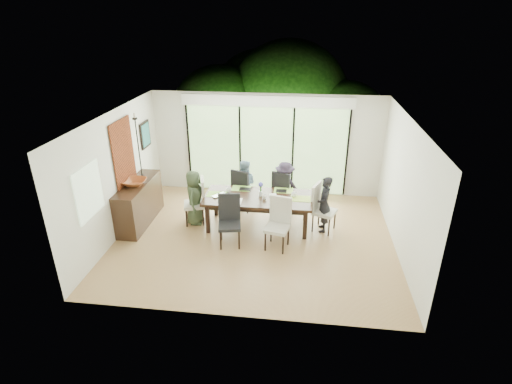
# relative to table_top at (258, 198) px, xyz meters

# --- Properties ---
(floor) EXTENTS (6.00, 5.00, 0.01)m
(floor) POSITION_rel_table_top_xyz_m (-0.01, -0.54, -0.73)
(floor) COLOR brown
(floor) RESTS_ON ground
(ceiling) EXTENTS (6.00, 5.00, 0.01)m
(ceiling) POSITION_rel_table_top_xyz_m (-0.01, -0.54, 1.98)
(ceiling) COLOR white
(ceiling) RESTS_ON wall_back
(wall_back) EXTENTS (6.00, 0.02, 2.70)m
(wall_back) POSITION_rel_table_top_xyz_m (-0.01, 1.97, 0.62)
(wall_back) COLOR silver
(wall_back) RESTS_ON floor
(wall_front) EXTENTS (6.00, 0.02, 2.70)m
(wall_front) POSITION_rel_table_top_xyz_m (-0.01, -3.05, 0.62)
(wall_front) COLOR silver
(wall_front) RESTS_ON floor
(wall_left) EXTENTS (0.02, 5.00, 2.70)m
(wall_left) POSITION_rel_table_top_xyz_m (-3.02, -0.54, 0.62)
(wall_left) COLOR beige
(wall_left) RESTS_ON floor
(wall_right) EXTENTS (0.02, 5.00, 2.70)m
(wall_right) POSITION_rel_table_top_xyz_m (3.00, -0.54, 0.62)
(wall_right) COLOR silver
(wall_right) RESTS_ON floor
(glass_doors) EXTENTS (4.20, 0.02, 2.30)m
(glass_doors) POSITION_rel_table_top_xyz_m (-0.01, 1.93, 0.47)
(glass_doors) COLOR #598C3F
(glass_doors) RESTS_ON wall_back
(blinds_header) EXTENTS (4.40, 0.06, 0.28)m
(blinds_header) POSITION_rel_table_top_xyz_m (-0.01, 1.92, 1.77)
(blinds_header) COLOR white
(blinds_header) RESTS_ON wall_back
(mullion_a) EXTENTS (0.05, 0.04, 2.30)m
(mullion_a) POSITION_rel_table_top_xyz_m (-2.11, 1.92, 0.47)
(mullion_a) COLOR black
(mullion_a) RESTS_ON wall_back
(mullion_b) EXTENTS (0.05, 0.04, 2.30)m
(mullion_b) POSITION_rel_table_top_xyz_m (-0.71, 1.92, 0.47)
(mullion_b) COLOR black
(mullion_b) RESTS_ON wall_back
(mullion_c) EXTENTS (0.05, 0.04, 2.30)m
(mullion_c) POSITION_rel_table_top_xyz_m (0.69, 1.92, 0.47)
(mullion_c) COLOR black
(mullion_c) RESTS_ON wall_back
(mullion_d) EXTENTS (0.05, 0.04, 2.30)m
(mullion_d) POSITION_rel_table_top_xyz_m (2.09, 1.92, 0.47)
(mullion_d) COLOR black
(mullion_d) RESTS_ON wall_back
(side_window) EXTENTS (0.02, 0.90, 1.00)m
(side_window) POSITION_rel_table_top_xyz_m (-2.98, -1.74, 0.77)
(side_window) COLOR #8CAD7F
(side_window) RESTS_ON wall_left
(deck) EXTENTS (6.00, 1.80, 0.10)m
(deck) POSITION_rel_table_top_xyz_m (-0.01, 2.86, -0.78)
(deck) COLOR #543524
(deck) RESTS_ON ground
(rail_top) EXTENTS (6.00, 0.08, 0.06)m
(rail_top) POSITION_rel_table_top_xyz_m (-0.01, 3.66, -0.18)
(rail_top) COLOR brown
(rail_top) RESTS_ON deck
(foliage_left) EXTENTS (3.20, 3.20, 3.20)m
(foliage_left) POSITION_rel_table_top_xyz_m (-1.81, 4.66, 0.71)
(foliage_left) COLOR #14380F
(foliage_left) RESTS_ON ground
(foliage_mid) EXTENTS (4.00, 4.00, 4.00)m
(foliage_mid) POSITION_rel_table_top_xyz_m (0.39, 5.26, 1.07)
(foliage_mid) COLOR #14380F
(foliage_mid) RESTS_ON ground
(foliage_right) EXTENTS (2.80, 2.80, 2.80)m
(foliage_right) POSITION_rel_table_top_xyz_m (2.19, 4.46, 0.53)
(foliage_right) COLOR #14380F
(foliage_right) RESTS_ON ground
(foliage_far) EXTENTS (3.60, 3.60, 3.60)m
(foliage_far) POSITION_rel_table_top_xyz_m (-0.61, 5.96, 0.89)
(foliage_far) COLOR #14380F
(foliage_far) RESTS_ON ground
(table_top) EXTENTS (2.42, 1.11, 0.06)m
(table_top) POSITION_rel_table_top_xyz_m (0.00, 0.00, 0.00)
(table_top) COLOR black
(table_top) RESTS_ON floor
(table_apron) EXTENTS (2.22, 0.91, 0.10)m
(table_apron) POSITION_rel_table_top_xyz_m (0.00, 0.00, -0.09)
(table_apron) COLOR black
(table_apron) RESTS_ON floor
(table_leg_fl) EXTENTS (0.09, 0.09, 0.70)m
(table_leg_fl) POSITION_rel_table_top_xyz_m (-1.08, -0.43, -0.38)
(table_leg_fl) COLOR black
(table_leg_fl) RESTS_ON floor
(table_leg_fr) EXTENTS (0.09, 0.09, 0.70)m
(table_leg_fr) POSITION_rel_table_top_xyz_m (1.08, -0.43, -0.38)
(table_leg_fr) COLOR black
(table_leg_fr) RESTS_ON floor
(table_leg_bl) EXTENTS (0.09, 0.09, 0.70)m
(table_leg_bl) POSITION_rel_table_top_xyz_m (-1.08, 0.43, -0.38)
(table_leg_bl) COLOR black
(table_leg_bl) RESTS_ON floor
(table_leg_br) EXTENTS (0.09, 0.09, 0.70)m
(table_leg_br) POSITION_rel_table_top_xyz_m (1.08, 0.43, -0.38)
(table_leg_br) COLOR black
(table_leg_br) RESTS_ON floor
(chair_left_end) EXTENTS (0.57, 0.57, 1.11)m
(chair_left_end) POSITION_rel_table_top_xyz_m (-1.50, 0.00, -0.17)
(chair_left_end) COLOR beige
(chair_left_end) RESTS_ON floor
(chair_right_end) EXTENTS (0.61, 0.61, 1.11)m
(chair_right_end) POSITION_rel_table_top_xyz_m (1.50, 0.00, -0.17)
(chair_right_end) COLOR silver
(chair_right_end) RESTS_ON floor
(chair_far_left) EXTENTS (0.59, 0.59, 1.11)m
(chair_far_left) POSITION_rel_table_top_xyz_m (-0.45, 0.85, -0.17)
(chair_far_left) COLOR black
(chair_far_left) RESTS_ON floor
(chair_far_right) EXTENTS (0.61, 0.61, 1.11)m
(chair_far_right) POSITION_rel_table_top_xyz_m (0.55, 0.85, -0.17)
(chair_far_right) COLOR black
(chair_far_right) RESTS_ON floor
(chair_near_left) EXTENTS (0.54, 0.54, 1.11)m
(chair_near_left) POSITION_rel_table_top_xyz_m (-0.50, -0.87, -0.17)
(chair_near_left) COLOR black
(chair_near_left) RESTS_ON floor
(chair_near_right) EXTENTS (0.56, 0.56, 1.11)m
(chair_near_right) POSITION_rel_table_top_xyz_m (0.50, -0.87, -0.17)
(chair_near_right) COLOR beige
(chair_near_right) RESTS_ON floor
(person_left_end) EXTENTS (0.39, 0.62, 1.30)m
(person_left_end) POSITION_rel_table_top_xyz_m (-1.48, 0.00, -0.08)
(person_left_end) COLOR #35442D
(person_left_end) RESTS_ON floor
(person_right_end) EXTENTS (0.42, 0.63, 1.30)m
(person_right_end) POSITION_rel_table_top_xyz_m (1.48, 0.00, -0.08)
(person_right_end) COLOR black
(person_right_end) RESTS_ON floor
(person_far_left) EXTENTS (0.61, 0.39, 1.30)m
(person_far_left) POSITION_rel_table_top_xyz_m (-0.45, 0.83, -0.08)
(person_far_left) COLOR #7291A5
(person_far_left) RESTS_ON floor
(person_far_right) EXTENTS (0.62, 0.40, 1.30)m
(person_far_right) POSITION_rel_table_top_xyz_m (0.55, 0.83, -0.08)
(person_far_right) COLOR #271F2F
(person_far_right) RESTS_ON floor
(placemat_left) EXTENTS (0.44, 0.32, 0.01)m
(placemat_left) POSITION_rel_table_top_xyz_m (-0.95, 0.00, 0.03)
(placemat_left) COLOR #77AB3D
(placemat_left) RESTS_ON table_top
(placemat_right) EXTENTS (0.44, 0.32, 0.01)m
(placemat_right) POSITION_rel_table_top_xyz_m (0.95, 0.00, 0.03)
(placemat_right) COLOR #8FAB3D
(placemat_right) RESTS_ON table_top
(placemat_far_l) EXTENTS (0.44, 0.32, 0.01)m
(placemat_far_l) POSITION_rel_table_top_xyz_m (-0.45, 0.40, 0.03)
(placemat_far_l) COLOR #7FBD43
(placemat_far_l) RESTS_ON table_top
(placemat_far_r) EXTENTS (0.44, 0.32, 0.01)m
(placemat_far_r) POSITION_rel_table_top_xyz_m (0.55, 0.40, 0.03)
(placemat_far_r) COLOR #87B641
(placemat_far_r) RESTS_ON table_top
(placemat_paper) EXTENTS (0.44, 0.32, 0.01)m
(placemat_paper) POSITION_rel_table_top_xyz_m (-0.55, -0.30, 0.03)
(placemat_paper) COLOR white
(placemat_paper) RESTS_ON table_top
(tablet_far_l) EXTENTS (0.26, 0.18, 0.01)m
(tablet_far_l) POSITION_rel_table_top_xyz_m (-0.35, 0.35, 0.04)
(tablet_far_l) COLOR black
(tablet_far_l) RESTS_ON table_top
(tablet_far_r) EXTENTS (0.24, 0.17, 0.01)m
(tablet_far_r) POSITION_rel_table_top_xyz_m (0.50, 0.35, 0.04)
(tablet_far_r) COLOR black
(tablet_far_r) RESTS_ON table_top
(papers) EXTENTS (0.30, 0.22, 0.00)m
(papers) POSITION_rel_table_top_xyz_m (0.70, -0.05, 0.03)
(papers) COLOR white
(papers) RESTS_ON table_top
(platter_base) EXTENTS (0.26, 0.26, 0.02)m
(platter_base) POSITION_rel_table_top_xyz_m (-0.55, -0.30, 0.05)
(platter_base) COLOR white
(platter_base) RESTS_ON table_top
(platter_snacks) EXTENTS (0.20, 0.20, 0.01)m
(platter_snacks) POSITION_rel_table_top_xyz_m (-0.55, -0.30, 0.07)
(platter_snacks) COLOR orange
(platter_snacks) RESTS_ON table_top
(vase) EXTENTS (0.08, 0.08, 0.12)m
(vase) POSITION_rel_table_top_xyz_m (0.05, 0.05, 0.09)
(vase) COLOR silver
(vase) RESTS_ON table_top
(hyacinth_stems) EXTENTS (0.04, 0.04, 0.16)m
(hyacinth_stems) POSITION_rel_table_top_xyz_m (0.05, 0.05, 0.21)
(hyacinth_stems) COLOR #337226
(hyacinth_stems) RESTS_ON table_top
(hyacinth_blooms) EXTENTS (0.11, 0.11, 0.11)m
(hyacinth_blooms) POSITION_rel_table_top_xyz_m (0.05, 0.05, 0.31)
(hyacinth_blooms) COLOR #4F4ABA
(hyacinth_blooms) RESTS_ON table_top
(laptop) EXTENTS (0.38, 0.39, 0.03)m
(laptop) POSITION_rel_table_top_xyz_m (-0.85, -0.10, 0.04)
(laptop) COLOR silver
(laptop) RESTS_ON table_top
(cup_a) EXTENTS (0.18, 0.18, 0.10)m
(cup_a) POSITION_rel_table_top_xyz_m (-0.70, 0.15, 0.08)
(cup_a) COLOR white
(cup_a) RESTS_ON table_top
(cup_b) EXTENTS (0.13, 0.13, 0.09)m
(cup_b) POSITION_rel_table_top_xyz_m (0.15, -0.10, 0.08)
(cup_b) COLOR white
(cup_b) RESTS_ON table_top
(cup_c) EXTENTS (0.16, 0.16, 0.10)m
(cup_c) POSITION_rel_table_top_xyz_m (0.80, 0.10, 0.08)
(cup_c) COLOR white
(cup_c) RESTS_ON table_top
(book) EXTENTS (0.21, 0.26, 0.02)m
(book) POSITION_rel_table_top_xyz_m (0.25, 0.05, 0.04)
(book) COLOR white
(book) RESTS_ON table_top
(sideboard) EXTENTS (0.50, 1.77, 1.00)m
(sideboard) POSITION_rel_table_top_xyz_m (-2.77, -0.14, -0.23)
(sideboard) COLOR black
(sideboard) RESTS_ON floor
(bowl) EXTENTS (0.53, 0.53, 0.13)m
(bowl) POSITION_rel_table_top_xyz_m (-2.77, -0.24, 0.33)
(bowl) COLOR brown
(bowl) RESTS_ON sideboard
(candlestick_base) EXTENTS (0.11, 0.11, 0.04)m
(candlestick_base) POSITION_rel_table_top_xyz_m (-2.77, 0.21, 0.29)
(candlestick_base) COLOR black
(candlestick_base) RESTS_ON sideboard
(candlestick_shaft) EXTENTS (0.03, 0.03, 1.38)m
(candlestick_shaft) POSITION_rel_table_top_xyz_m (-2.77, 0.21, 0.99)
(candlestick_shaft) COLOR black
(candlestick_shaft) RESTS_ON sideboard
(candlestick_pan) EXTENTS (0.11, 0.11, 0.03)m
(candlestick_pan) POSITION_rel_table_top_xyz_m (-2.77, 0.21, 1.68)
(candlestick_pan) COLOR black
(candlestick_pan) RESTS_ON sideboard
(candle) EXTENTS (0.04, 0.04, 0.11)m
(candle) POSITION_rel_table_top_xyz_m (-2.77, 0.21, 1.74)
(candle) COLOR silver
(candle) RESTS_ON sideboard
(tapestry) EXTENTS (0.02, 1.00, 1.50)m
(tapestry) POSITION_rel_table_top_xyz_m (-2.98, -0.14, 0.97)
(tapestry) COLOR maroon
(tapestry) RESTS_ON wall_left
(art_frame) EXTENTS (0.03, 0.55, 0.65)m
(art_frame) POSITION_rel_table_top_xyz_m (-2.98, 1.16, 1.02)
(art_frame) COLOR black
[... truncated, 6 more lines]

